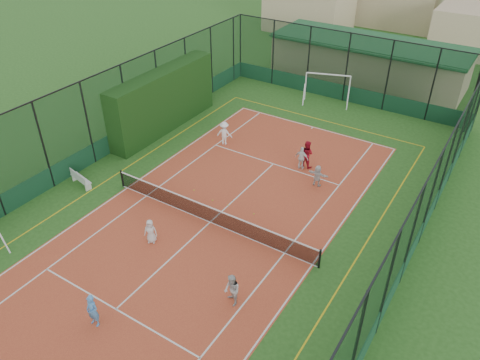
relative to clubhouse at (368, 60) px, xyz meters
The scene contains 16 objects.
ground 22.06m from the clubhouse, 90.00° to the right, with size 300.00×300.00×0.00m, color #26531C.
court_slab 22.06m from the clubhouse, 90.00° to the right, with size 11.17×23.97×0.01m, color #A13523.
tennis_net 22.02m from the clubhouse, 90.00° to the right, with size 11.67×0.12×1.06m, color black, non-canonical shape.
perimeter_fence 22.02m from the clubhouse, 90.00° to the right, with size 18.12×34.12×5.00m, color black, non-canonical shape.
clubhouse is the anchor object (origin of this frame).
hedge_left 17.49m from the clubhouse, 118.33° to the right, with size 1.34×8.91×3.90m, color black.
white_bench 24.40m from the clubhouse, 108.66° to the right, with size 1.58×0.43×0.89m, color white, non-canonical shape.
futsal_goal_far 5.96m from the clubhouse, 99.44° to the right, with size 3.25×0.94×2.09m, color white, non-canonical shape.
child_near_left 24.65m from the clubhouse, 93.42° to the right, with size 0.60×0.39×1.23m, color silver.
child_near_mid 29.33m from the clubhouse, 90.27° to the right, with size 0.53×0.35×1.46m, color #5098E3.
child_near_right 25.97m from the clubhouse, 81.80° to the right, with size 0.71×0.55×1.47m, color silver.
child_far_left 15.64m from the clubhouse, 103.83° to the right, with size 0.98×0.56×1.51m, color white.
child_far_right 15.30m from the clubhouse, 84.05° to the right, with size 0.82×0.34×1.40m, color white.
child_far_back 16.57m from the clubhouse, 79.35° to the right, with size 1.14×0.36×1.23m, color silver.
coach 14.93m from the clubhouse, 83.47° to the right, with size 0.80×0.62×1.64m, color #B31327.
tennis_balls 20.43m from the clubhouse, 91.21° to the right, with size 3.84×0.29×0.07m.
Camera 1 is at (10.77, -14.27, 14.52)m, focal length 35.00 mm.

